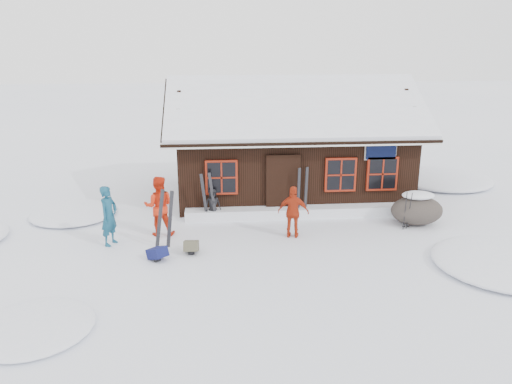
% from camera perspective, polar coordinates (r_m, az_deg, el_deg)
% --- Properties ---
extents(ground, '(120.00, 120.00, 0.00)m').
position_cam_1_polar(ground, '(14.25, 0.80, -6.01)').
color(ground, white).
rests_on(ground, ground).
extents(mountain_hut, '(8.90, 6.09, 4.42)m').
position_cam_1_polar(mountain_hut, '(18.70, 3.88, 4.55)').
color(mountain_hut, black).
rests_on(mountain_hut, ground).
extents(snow_drift, '(7.60, 0.60, 0.35)m').
position_cam_1_polar(snow_drift, '(16.47, 5.22, -2.23)').
color(snow_drift, white).
rests_on(snow_drift, ground).
extents(snow_mounds, '(20.60, 13.20, 0.48)m').
position_cam_1_polar(snow_mounds, '(16.20, 5.97, -3.24)').
color(snow_mounds, white).
rests_on(snow_mounds, ground).
extents(skier_teal, '(0.63, 0.74, 1.72)m').
position_cam_1_polar(skier_teal, '(14.56, -16.46, -2.61)').
color(skier_teal, navy).
rests_on(skier_teal, ground).
extents(skier_orange_left, '(0.87, 0.68, 1.79)m').
position_cam_1_polar(skier_orange_left, '(14.94, -11.04, -1.57)').
color(skier_orange_left, red).
rests_on(skier_orange_left, ground).
extents(skier_orange_right, '(0.97, 0.59, 1.55)m').
position_cam_1_polar(skier_orange_right, '(14.55, 4.29, -2.31)').
color(skier_orange_right, '#AD2C11').
rests_on(skier_orange_right, ground).
extents(skier_crouched, '(0.58, 0.46, 1.03)m').
position_cam_1_polar(skier_crouched, '(16.07, -4.96, -1.44)').
color(skier_crouched, black).
rests_on(skier_crouched, ground).
extents(boulder, '(1.62, 1.22, 0.95)m').
position_cam_1_polar(boulder, '(16.45, 17.90, -1.91)').
color(boulder, '#463D38').
rests_on(boulder, ground).
extents(ski_pair_left, '(0.61, 0.21, 1.74)m').
position_cam_1_polar(ski_pair_left, '(13.96, -10.37, -3.16)').
color(ski_pair_left, black).
rests_on(ski_pair_left, ground).
extents(ski_pair_mid, '(0.54, 0.17, 1.65)m').
position_cam_1_polar(ski_pair_mid, '(15.87, -5.44, -0.70)').
color(ski_pair_mid, black).
rests_on(ski_pair_mid, ground).
extents(ski_pair_right, '(0.39, 0.19, 1.73)m').
position_cam_1_polar(ski_pair_right, '(16.23, 5.30, -0.16)').
color(ski_pair_right, black).
rests_on(ski_pair_right, ground).
extents(ski_poles, '(0.22, 0.11, 1.21)m').
position_cam_1_polar(ski_poles, '(15.88, 16.88, -2.15)').
color(ski_poles, black).
rests_on(ski_poles, ground).
extents(backpack_blue, '(0.61, 0.62, 0.27)m').
position_cam_1_polar(backpack_blue, '(13.49, -11.19, -7.09)').
color(backpack_blue, '#101548').
rests_on(backpack_blue, ground).
extents(backpack_olive, '(0.41, 0.53, 0.28)m').
position_cam_1_polar(backpack_olive, '(13.76, -7.40, -6.38)').
color(backpack_olive, '#4E4A38').
rests_on(backpack_olive, ground).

